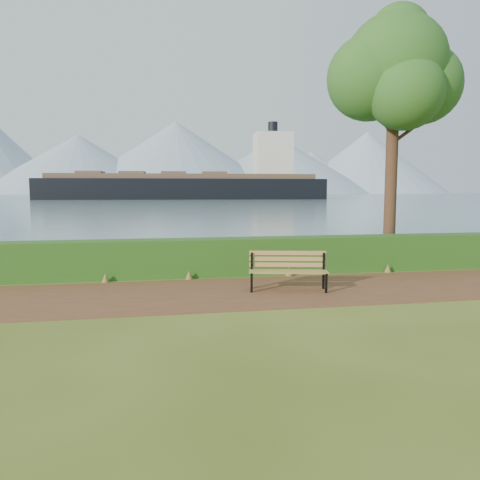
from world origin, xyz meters
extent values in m
plane|color=#415217|center=(0.00, 0.00, 0.00)|extent=(140.00, 140.00, 0.00)
cube|color=#50301B|center=(0.00, 0.30, 0.01)|extent=(40.00, 3.40, 0.01)
cube|color=#1C4513|center=(0.00, 2.60, 0.50)|extent=(32.00, 0.85, 1.00)
cube|color=slate|center=(0.00, 260.00, 0.01)|extent=(700.00, 510.00, 0.00)
cone|color=#7F95A9|center=(-60.00, 395.00, 24.00)|extent=(160.00, 160.00, 48.00)
cone|color=#7F95A9|center=(20.00, 405.00, 31.00)|extent=(190.00, 190.00, 62.00)
cone|color=#7F95A9|center=(110.00, 400.00, 25.00)|extent=(170.00, 170.00, 50.00)
cone|color=#7F95A9|center=(200.00, 410.00, 29.00)|extent=(150.00, 150.00, 58.00)
cone|color=#7F95A9|center=(-10.00, 430.00, 17.50)|extent=(120.00, 120.00, 35.00)
cone|color=#7F95A9|center=(150.00, 425.00, 20.00)|extent=(130.00, 130.00, 40.00)
cube|color=black|center=(0.17, 0.20, 0.23)|extent=(0.06, 0.07, 0.45)
cube|color=black|center=(0.26, 0.63, 0.43)|extent=(0.06, 0.07, 0.86)
cube|color=black|center=(0.22, 0.42, 0.42)|extent=(0.16, 0.52, 0.05)
cube|color=black|center=(1.81, -0.16, 0.23)|extent=(0.06, 0.07, 0.45)
cube|color=black|center=(1.90, 0.27, 0.43)|extent=(0.06, 0.07, 0.86)
cube|color=black|center=(1.86, 0.05, 0.42)|extent=(0.16, 0.52, 0.05)
cube|color=olive|center=(1.00, 0.05, 0.45)|extent=(1.78, 0.48, 0.04)
cube|color=olive|center=(1.02, 0.18, 0.45)|extent=(1.78, 0.48, 0.04)
cube|color=olive|center=(1.05, 0.30, 0.45)|extent=(1.78, 0.48, 0.04)
cube|color=olive|center=(1.08, 0.42, 0.45)|extent=(1.78, 0.48, 0.04)
cube|color=olive|center=(1.09, 0.48, 0.57)|extent=(1.77, 0.43, 0.10)
cube|color=olive|center=(1.09, 0.48, 0.71)|extent=(1.77, 0.43, 0.10)
cube|color=olive|center=(1.09, 0.48, 0.85)|extent=(1.77, 0.43, 0.10)
cylinder|color=#321F14|center=(5.32, 3.55, 3.32)|extent=(0.37, 0.37, 6.63)
sphere|color=#23541C|center=(5.32, 3.55, 6.08)|extent=(3.13, 3.13, 3.13)
sphere|color=#23541C|center=(6.19, 3.46, 5.53)|extent=(2.40, 2.40, 2.40)
sphere|color=#23541C|center=(4.57, 3.69, 5.71)|extent=(2.58, 2.58, 2.58)
sphere|color=#23541C|center=(5.30, 2.85, 5.16)|extent=(2.21, 2.21, 2.21)
sphere|color=#23541C|center=(5.21, 4.21, 6.54)|extent=(2.03, 2.03, 2.03)
sphere|color=#23541C|center=(5.44, 3.60, 7.00)|extent=(1.84, 1.84, 1.84)
cylinder|color=#321F14|center=(5.73, 3.55, 4.05)|extent=(0.97, 0.11, 0.72)
cylinder|color=#321F14|center=(4.95, 3.64, 4.51)|extent=(0.75, 0.35, 0.66)
cube|color=black|center=(6.77, 119.89, 1.67)|extent=(78.12, 17.36, 7.75)
cube|color=brown|center=(6.77, 119.89, 6.20)|extent=(71.86, 15.73, 1.33)
cube|color=silver|center=(31.51, 118.22, 12.18)|extent=(10.55, 9.78, 12.18)
cylinder|color=black|center=(31.51, 118.22, 19.38)|extent=(2.66, 2.66, 3.87)
cube|color=brown|center=(-17.97, 121.56, 7.09)|extent=(7.12, 7.74, 0.89)
cube|color=brown|center=(-6.93, 120.81, 7.09)|extent=(7.12, 7.74, 0.89)
cube|color=brown|center=(4.12, 120.07, 7.09)|extent=(7.12, 7.74, 0.89)
cube|color=brown|center=(15.16, 119.33, 7.09)|extent=(7.12, 7.74, 0.89)
camera|label=1|loc=(-2.02, -9.97, 2.29)|focal=35.00mm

